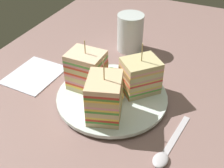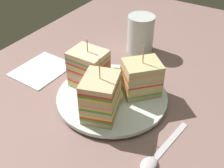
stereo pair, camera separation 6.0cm
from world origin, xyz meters
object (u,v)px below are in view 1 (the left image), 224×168
chip_pile (112,95)px  plate (112,97)px  sandwich_wedge_1 (87,70)px  drinking_glass (130,35)px  napkin (34,74)px  sandwich_wedge_0 (140,76)px  sandwich_wedge_2 (105,98)px  spoon (165,153)px

chip_pile → plate: bearing=26.0°
sandwich_wedge_1 → drinking_glass: 22.30cm
chip_pile → napkin: (1.80, 22.35, -2.39)cm
chip_pile → napkin: size_ratio=0.47×
plate → sandwich_wedge_0: bearing=-48.2°
drinking_glass → chip_pile: bearing=-167.1°
drinking_glass → plate: bearing=-167.9°
sandwich_wedge_2 → napkin: sandwich_wedge_2 is taller
chip_pile → sandwich_wedge_1: bearing=75.4°
sandwich_wedge_1 → spoon: sandwich_wedge_1 is taller
drinking_glass → sandwich_wedge_0: bearing=-152.4°
sandwich_wedge_1 → spoon: size_ratio=0.77×
spoon → napkin: spoon is taller
sandwich_wedge_1 → napkin: 16.31cm
napkin → drinking_glass: drinking_glass is taller
plate → sandwich_wedge_1: size_ratio=2.08×
chip_pile → spoon: bearing=-120.5°
sandwich_wedge_2 → chip_pile: bearing=-10.3°
plate → spoon: size_ratio=1.60×
sandwich_wedge_2 → drinking_glass: bearing=-5.8°
plate → sandwich_wedge_2: bearing=-168.4°
plate → sandwich_wedge_2: (-6.31, -1.29, 5.03)cm
sandwich_wedge_2 → drinking_glass: 29.73cm
sandwich_wedge_0 → drinking_glass: (18.46, 9.67, -0.81)cm
sandwich_wedge_0 → napkin: bearing=-38.0°
plate → napkin: (0.51, 21.73, -0.66)cm
plate → napkin: size_ratio=1.80×
sandwich_wedge_2 → spoon: (-3.48, -13.75, -5.53)cm
sandwich_wedge_1 → spoon: (-10.32, -21.45, -5.46)cm
sandwich_wedge_1 → plate: bearing=-4.8°
plate → drinking_glass: bearing=12.1°
plate → sandwich_wedge_0: size_ratio=2.08×
spoon → napkin: (10.29, 36.77, -0.15)cm
sandwich_wedge_0 → napkin: size_ratio=0.86×
sandwich_wedge_2 → chip_pile: size_ratio=2.10×
sandwich_wedge_0 → sandwich_wedge_2: size_ratio=0.88×
sandwich_wedge_1 → spoon: bearing=-25.6°
spoon → drinking_glass: (32.53, 19.91, 4.10)cm
chip_pile → sandwich_wedge_0: bearing=-36.8°
napkin → drinking_glass: 28.22cm
spoon → napkin: size_ratio=1.12×
sandwich_wedge_2 → spoon: size_ratio=0.87×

